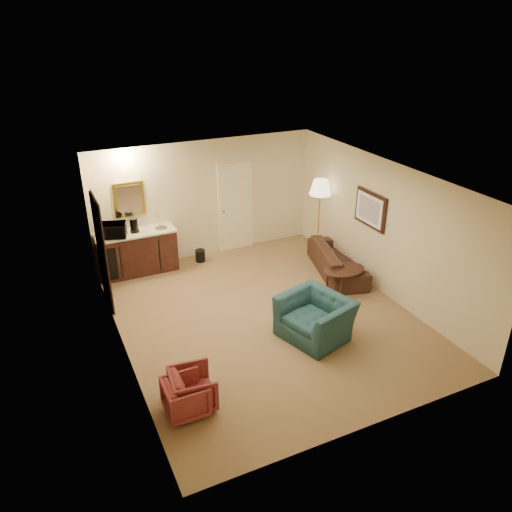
% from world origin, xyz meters
% --- Properties ---
extents(ground, '(6.00, 6.00, 0.00)m').
position_xyz_m(ground, '(0.00, 0.00, 0.00)').
color(ground, '#97734D').
rests_on(ground, ground).
extents(room_walls, '(5.02, 6.01, 2.61)m').
position_xyz_m(room_walls, '(-0.10, 0.77, 1.72)').
color(room_walls, beige).
rests_on(room_walls, ground).
extents(wetbar_cabinet, '(1.64, 0.58, 0.92)m').
position_xyz_m(wetbar_cabinet, '(-1.65, 2.72, 0.46)').
color(wetbar_cabinet, '#3D1D13').
rests_on(wetbar_cabinet, ground).
extents(sofa, '(1.07, 2.05, 0.77)m').
position_xyz_m(sofa, '(2.15, 0.91, 0.39)').
color(sofa, black).
rests_on(sofa, ground).
extents(teal_armchair, '(1.01, 1.27, 0.97)m').
position_xyz_m(teal_armchair, '(0.50, -0.90, 0.49)').
color(teal_armchair, '#1C4447').
rests_on(teal_armchair, ground).
extents(rose_chair_near, '(0.62, 0.65, 0.62)m').
position_xyz_m(rose_chair_near, '(-1.90, -1.62, 0.31)').
color(rose_chair_near, maroon).
rests_on(rose_chair_near, ground).
extents(rose_chair_far, '(0.53, 0.56, 0.58)m').
position_xyz_m(rose_chair_far, '(-2.03, -1.72, 0.29)').
color(rose_chair_far, maroon).
rests_on(rose_chair_far, ground).
extents(coffee_table, '(1.00, 0.83, 0.50)m').
position_xyz_m(coffee_table, '(1.80, 0.18, 0.25)').
color(coffee_table, black).
rests_on(coffee_table, ground).
extents(floor_lamp, '(0.57, 0.57, 1.80)m').
position_xyz_m(floor_lamp, '(2.20, 1.81, 0.90)').
color(floor_lamp, gold).
rests_on(floor_lamp, ground).
extents(waste_bin, '(0.26, 0.26, 0.27)m').
position_xyz_m(waste_bin, '(-0.30, 2.65, 0.13)').
color(waste_bin, black).
rests_on(waste_bin, ground).
extents(microwave, '(0.59, 0.43, 0.36)m').
position_xyz_m(microwave, '(-2.10, 2.66, 1.10)').
color(microwave, black).
rests_on(microwave, wetbar_cabinet).
extents(coffee_maker, '(0.17, 0.17, 0.30)m').
position_xyz_m(coffee_maker, '(-1.66, 2.73, 1.07)').
color(coffee_maker, black).
rests_on(coffee_maker, wetbar_cabinet).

